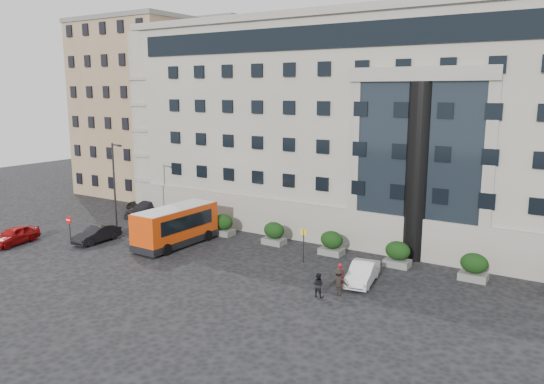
# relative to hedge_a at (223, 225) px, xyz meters

# --- Properties ---
(ground) EXTENTS (120.00, 120.00, 0.00)m
(ground) POSITION_rel_hedge_a_xyz_m (4.00, -7.80, -0.93)
(ground) COLOR black
(ground) RESTS_ON ground
(civic_building) EXTENTS (44.00, 24.00, 18.00)m
(civic_building) POSITION_rel_hedge_a_xyz_m (10.00, 14.20, 8.07)
(civic_building) COLOR gray
(civic_building) RESTS_ON ground
(entrance_column) EXTENTS (1.80, 1.80, 13.00)m
(entrance_column) POSITION_rel_hedge_a_xyz_m (16.00, 2.50, 5.57)
(entrance_column) COLOR black
(entrance_column) RESTS_ON ground
(apartment_near) EXTENTS (14.00, 14.00, 20.00)m
(apartment_near) POSITION_rel_hedge_a_xyz_m (-20.00, 12.20, 9.07)
(apartment_near) COLOR #88704F
(apartment_near) RESTS_ON ground
(apartment_far) EXTENTS (13.00, 13.00, 22.00)m
(apartment_far) POSITION_rel_hedge_a_xyz_m (-23.00, 30.20, 10.07)
(apartment_far) COLOR #856E4D
(apartment_far) RESTS_ON ground
(hedge_a) EXTENTS (1.80, 1.26, 1.84)m
(hedge_a) POSITION_rel_hedge_a_xyz_m (0.00, 0.00, 0.00)
(hedge_a) COLOR #595A57
(hedge_a) RESTS_ON ground
(hedge_b) EXTENTS (1.80, 1.26, 1.84)m
(hedge_b) POSITION_rel_hedge_a_xyz_m (5.20, 0.00, 0.00)
(hedge_b) COLOR #595A57
(hedge_b) RESTS_ON ground
(hedge_c) EXTENTS (1.80, 1.26, 1.84)m
(hedge_c) POSITION_rel_hedge_a_xyz_m (10.40, 0.00, 0.00)
(hedge_c) COLOR #595A57
(hedge_c) RESTS_ON ground
(hedge_d) EXTENTS (1.80, 1.26, 1.84)m
(hedge_d) POSITION_rel_hedge_a_xyz_m (15.60, 0.00, 0.00)
(hedge_d) COLOR #595A57
(hedge_d) RESTS_ON ground
(hedge_e) EXTENTS (1.80, 1.26, 1.84)m
(hedge_e) POSITION_rel_hedge_a_xyz_m (20.80, 0.00, 0.00)
(hedge_e) COLOR #595A57
(hedge_e) RESTS_ON ground
(street_lamp) EXTENTS (1.16, 0.18, 8.00)m
(street_lamp) POSITION_rel_hedge_a_xyz_m (-7.94, -4.80, 3.44)
(street_lamp) COLOR #262628
(street_lamp) RESTS_ON ground
(bus_stop_sign) EXTENTS (0.50, 0.08, 2.52)m
(bus_stop_sign) POSITION_rel_hedge_a_xyz_m (9.50, -2.80, 0.80)
(bus_stop_sign) COLOR #262628
(bus_stop_sign) RESTS_ON ground
(no_entry_sign) EXTENTS (0.64, 0.16, 2.32)m
(no_entry_sign) POSITION_rel_hedge_a_xyz_m (-9.00, -8.84, 0.72)
(no_entry_sign) COLOR #262628
(no_entry_sign) RESTS_ON ground
(minibus) EXTENTS (2.95, 7.57, 3.14)m
(minibus) POSITION_rel_hedge_a_xyz_m (-1.34, -4.50, 0.80)
(minibus) COLOR #D53C0A
(minibus) RESTS_ON ground
(red_truck) EXTENTS (3.57, 6.23, 3.17)m
(red_truck) POSITION_rel_hedge_a_xyz_m (-13.42, 10.64, 0.69)
(red_truck) COLOR maroon
(red_truck) RESTS_ON ground
(parked_car_a) EXTENTS (2.43, 4.52, 1.46)m
(parked_car_a) POSITION_rel_hedge_a_xyz_m (-12.74, -11.36, -0.20)
(parked_car_a) COLOR maroon
(parked_car_a) RESTS_ON ground
(parked_car_b) EXTENTS (1.58, 4.22, 1.38)m
(parked_car_b) POSITION_rel_hedge_a_xyz_m (-7.50, -7.35, -0.24)
(parked_car_b) COLOR black
(parked_car_b) RESTS_ON ground
(parked_car_c) EXTENTS (2.11, 5.04, 1.45)m
(parked_car_c) POSITION_rel_hedge_a_xyz_m (-11.09, 1.81, -0.20)
(parked_car_c) COLOR black
(parked_car_c) RESTS_ON ground
(parked_car_d) EXTENTS (2.63, 5.22, 1.42)m
(parked_car_d) POSITION_rel_hedge_a_xyz_m (-12.88, 3.86, -0.22)
(parked_car_d) COLOR black
(parked_car_d) RESTS_ON ground
(white_taxi) EXTENTS (2.15, 4.41, 1.39)m
(white_taxi) POSITION_rel_hedge_a_xyz_m (14.81, -4.45, -0.23)
(white_taxi) COLOR silver
(white_taxi) RESTS_ON ground
(pedestrian_a) EXTENTS (0.67, 0.55, 1.57)m
(pedestrian_a) POSITION_rel_hedge_a_xyz_m (13.83, -5.82, -0.14)
(pedestrian_a) COLOR maroon
(pedestrian_a) RESTS_ON ground
(pedestrian_b) EXTENTS (0.78, 0.63, 1.53)m
(pedestrian_b) POSITION_rel_hedge_a_xyz_m (13.46, -8.09, -0.16)
(pedestrian_b) COLOR black
(pedestrian_b) RESTS_ON ground
(pedestrian_c) EXTENTS (1.30, 1.10, 1.74)m
(pedestrian_c) POSITION_rel_hedge_a_xyz_m (14.42, -7.24, -0.06)
(pedestrian_c) COLOR black
(pedestrian_c) RESTS_ON ground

